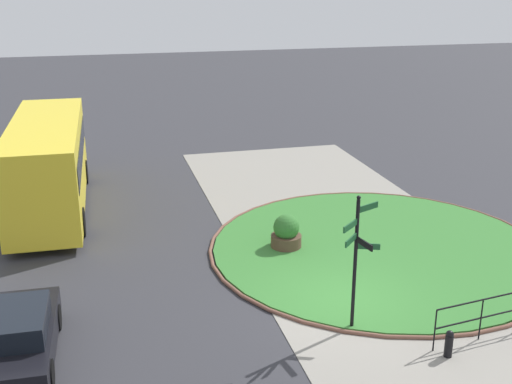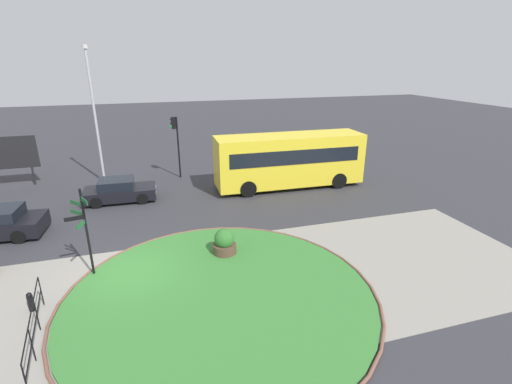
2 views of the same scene
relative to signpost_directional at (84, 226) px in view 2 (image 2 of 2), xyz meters
The scene contains 13 objects.
ground 2.52m from the signpost_directional, 10.70° to the right, with size 120.00×120.00×0.00m, color #333338.
sidewalk_paving 3.37m from the signpost_directional, 59.16° to the right, with size 32.00×7.99×0.02m, color gray.
grass_island 5.59m from the signpost_directional, 31.61° to the right, with size 10.66×10.66×0.10m, color #387A33.
grass_kerb_ring 5.59m from the signpost_directional, 31.61° to the right, with size 10.97×10.97×0.11m, color brown.
signpost_directional is the anchor object (origin of this frame).
bollard_foreground 2.94m from the signpost_directional, 134.85° to the right, with size 0.19×0.19×0.70m.
railing_grass_edge 3.89m from the signpost_directional, 107.73° to the right, with size 0.56×4.02×1.12m.
bus_yellow 13.39m from the signpost_directional, 34.66° to the left, with size 9.38×2.68×3.36m.
car_far_lane 8.19m from the signpost_directional, 85.15° to the left, with size 4.04×1.96×1.33m.
traffic_light_near 12.44m from the signpost_directional, 69.37° to the left, with size 0.49×0.27×4.19m.
lamppost_tall 12.37m from the signpost_directional, 92.40° to the left, with size 0.32×0.32×8.61m.
billboard_left 14.27m from the signpost_directional, 116.44° to the left, with size 4.13×0.19×3.26m.
planter_kerbside 5.43m from the signpost_directional, ahead, with size 0.99×0.99×1.18m.
Camera 2 is at (1.15, -13.22, 7.85)m, focal length 25.94 mm.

